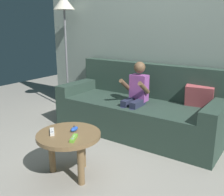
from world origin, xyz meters
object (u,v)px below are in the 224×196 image
Objects in this scene: couch at (140,110)px; nunchuk_blue at (74,129)px; coffee_table at (69,141)px; game_remote_white_near_edge at (52,132)px; floor_lamp at (64,12)px; person_seated_on_couch at (135,95)px; game_remote_lime_far_corner at (74,138)px.

nunchuk_blue is (-0.02, -1.19, 0.14)m from couch.
coffee_table is 0.17m from game_remote_white_near_edge.
coffee_table is at bearing -96.97° from nunchuk_blue.
floor_lamp is at bearing 134.43° from coffee_table.
person_seated_on_couch is 9.80× the size of nunchuk_blue.
game_remote_white_near_edge and game_remote_lime_far_corner have the same top height.
coffee_table is 2.27m from floor_lamp.
nunchuk_blue is at bearing 83.03° from coffee_table.
nunchuk_blue is 0.66× the size of game_remote_lime_far_corner.
game_remote_lime_far_corner is at bearing -49.17° from nunchuk_blue.
couch reaches higher than game_remote_lime_far_corner.
couch is 16.02× the size of game_remote_white_near_edge.
person_seated_on_couch is 1.09m from coffee_table.
game_remote_white_near_edge is at bearing -96.44° from couch.
coffee_table is at bearing 148.94° from game_remote_lime_far_corner.
nunchuk_blue is (0.01, 0.06, 0.09)m from coffee_table.
game_remote_white_near_edge is 0.92× the size of game_remote_lime_far_corner.
floor_lamp is (-1.23, 1.47, 1.09)m from game_remote_white_near_edge.
coffee_table is 0.17m from game_remote_lime_far_corner.
game_remote_white_near_edge is 0.25m from game_remote_lime_far_corner.
person_seated_on_couch is at bearing 87.10° from coffee_table.
nunchuk_blue is at bearing 47.53° from game_remote_white_near_edge.
coffee_table is 6.05× the size of nunchuk_blue.
person_seated_on_couch reaches higher than couch.
person_seated_on_couch reaches higher than nunchuk_blue.
coffee_table is 0.32× the size of floor_lamp.
game_remote_white_near_edge is 2.21m from floor_lamp.
nunchuk_blue is at bearing -44.12° from floor_lamp.
person_seated_on_couch is at bearing 93.58° from game_remote_lime_far_corner.
nunchuk_blue is 0.05× the size of floor_lamp.
person_seated_on_couch reaches higher than game_remote_white_near_edge.
nunchuk_blue reaches higher than game_remote_white_near_edge.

